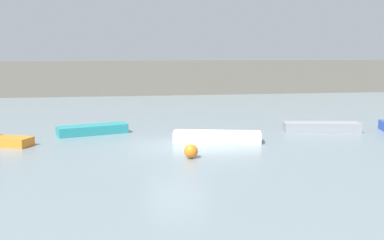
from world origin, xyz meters
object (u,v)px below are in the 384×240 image
rowboat_white (217,137)px  rowboat_grey (322,127)px  rowboat_teal (93,130)px  mooring_buoy (191,151)px

rowboat_white → rowboat_grey: (5.88, 1.80, -0.01)m
rowboat_white → rowboat_teal: bearing=166.2°
rowboat_teal → rowboat_grey: rowboat_grey is taller
rowboat_grey → mooring_buoy: (-7.54, -4.69, 0.03)m
rowboat_teal → rowboat_white: size_ratio=0.87×
rowboat_white → mooring_buoy: mooring_buoy is taller
rowboat_white → rowboat_grey: bearing=30.7°
rowboat_grey → mooring_buoy: bearing=-138.2°
rowboat_teal → mooring_buoy: mooring_buoy is taller
rowboat_teal → rowboat_grey: size_ratio=0.89×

